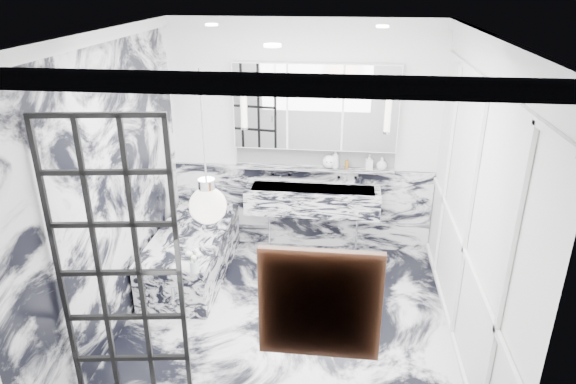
# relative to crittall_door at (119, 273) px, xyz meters

# --- Properties ---
(floor) EXTENTS (3.60, 3.60, 0.00)m
(floor) POSITION_rel_crittall_door_xyz_m (1.10, 0.99, -1.19)
(floor) COLOR silver
(floor) RESTS_ON ground
(ceiling) EXTENTS (3.60, 3.60, 0.00)m
(ceiling) POSITION_rel_crittall_door_xyz_m (1.10, 0.99, 1.61)
(ceiling) COLOR white
(ceiling) RESTS_ON wall_back
(wall_back) EXTENTS (3.60, 0.00, 3.60)m
(wall_back) POSITION_rel_crittall_door_xyz_m (1.10, 2.79, 0.21)
(wall_back) COLOR white
(wall_back) RESTS_ON floor
(wall_front) EXTENTS (3.60, 0.00, 3.60)m
(wall_front) POSITION_rel_crittall_door_xyz_m (1.10, -0.81, 0.21)
(wall_front) COLOR white
(wall_front) RESTS_ON floor
(wall_left) EXTENTS (0.00, 3.60, 3.60)m
(wall_left) POSITION_rel_crittall_door_xyz_m (-0.50, 0.99, 0.21)
(wall_left) COLOR white
(wall_left) RESTS_ON floor
(wall_right) EXTENTS (0.00, 3.60, 3.60)m
(wall_right) POSITION_rel_crittall_door_xyz_m (2.70, 0.99, 0.21)
(wall_right) COLOR white
(wall_right) RESTS_ON floor
(marble_clad_back) EXTENTS (3.18, 0.05, 1.05)m
(marble_clad_back) POSITION_rel_crittall_door_xyz_m (1.10, 2.76, -0.66)
(marble_clad_back) COLOR silver
(marble_clad_back) RESTS_ON floor
(marble_clad_left) EXTENTS (0.02, 3.56, 2.68)m
(marble_clad_left) POSITION_rel_crittall_door_xyz_m (-0.48, 0.99, 0.15)
(marble_clad_left) COLOR silver
(marble_clad_left) RESTS_ON floor
(panel_molding) EXTENTS (0.03, 3.40, 2.30)m
(panel_molding) POSITION_rel_crittall_door_xyz_m (2.68, 0.99, 0.11)
(panel_molding) COLOR white
(panel_molding) RESTS_ON floor
(soap_bottle_a) EXTENTS (0.10, 0.10, 0.23)m
(soap_bottle_a) POSITION_rel_crittall_door_xyz_m (1.51, 2.70, 0.02)
(soap_bottle_a) COLOR #8C5919
(soap_bottle_a) RESTS_ON ledge
(soap_bottle_b) EXTENTS (0.09, 0.09, 0.18)m
(soap_bottle_b) POSITION_rel_crittall_door_xyz_m (1.90, 2.70, -0.01)
(soap_bottle_b) COLOR #4C4C51
(soap_bottle_b) RESTS_ON ledge
(soap_bottle_c) EXTENTS (0.14, 0.14, 0.16)m
(soap_bottle_c) POSITION_rel_crittall_door_xyz_m (2.05, 2.70, -0.02)
(soap_bottle_c) COLOR silver
(soap_bottle_c) RESTS_ON ledge
(face_pot) EXTENTS (0.16, 0.16, 0.16)m
(face_pot) POSITION_rel_crittall_door_xyz_m (1.43, 2.70, -0.02)
(face_pot) COLOR white
(face_pot) RESTS_ON ledge
(amber_bottle) EXTENTS (0.04, 0.04, 0.10)m
(amber_bottle) POSITION_rel_crittall_door_xyz_m (1.64, 2.70, -0.05)
(amber_bottle) COLOR #8C5919
(amber_bottle) RESTS_ON ledge
(flower_vase) EXTENTS (0.09, 0.09, 0.12)m
(flower_vase) POSITION_rel_crittall_door_xyz_m (0.22, 1.07, -0.58)
(flower_vase) COLOR silver
(flower_vase) RESTS_ON bathtub
(crittall_door) EXTENTS (0.88, 0.16, 2.37)m
(crittall_door) POSITION_rel_crittall_door_xyz_m (0.00, 0.00, 0.00)
(crittall_door) COLOR black
(crittall_door) RESTS_ON floor
(artwork) EXTENTS (0.57, 0.05, 0.57)m
(artwork) POSITION_rel_crittall_door_xyz_m (1.51, -0.77, 0.39)
(artwork) COLOR #B25712
(artwork) RESTS_ON wall_front
(pendant_light) EXTENTS (0.22, 0.22, 0.22)m
(pendant_light) POSITION_rel_crittall_door_xyz_m (0.81, -0.37, 0.75)
(pendant_light) COLOR white
(pendant_light) RESTS_ON ceiling
(trough_sink) EXTENTS (1.60, 0.45, 0.30)m
(trough_sink) POSITION_rel_crittall_door_xyz_m (1.25, 2.54, -0.46)
(trough_sink) COLOR silver
(trough_sink) RESTS_ON wall_back
(ledge) EXTENTS (1.90, 0.14, 0.04)m
(ledge) POSITION_rel_crittall_door_xyz_m (1.25, 2.71, -0.12)
(ledge) COLOR silver
(ledge) RESTS_ON wall_back
(subway_tile) EXTENTS (1.90, 0.03, 0.23)m
(subway_tile) POSITION_rel_crittall_door_xyz_m (1.25, 2.77, 0.02)
(subway_tile) COLOR white
(subway_tile) RESTS_ON wall_back
(mirror_cabinet) EXTENTS (1.90, 0.16, 1.00)m
(mirror_cabinet) POSITION_rel_crittall_door_xyz_m (1.25, 2.71, 0.63)
(mirror_cabinet) COLOR white
(mirror_cabinet) RESTS_ON wall_back
(sconce_left) EXTENTS (0.07, 0.07, 0.40)m
(sconce_left) POSITION_rel_crittall_door_xyz_m (0.43, 2.62, 0.59)
(sconce_left) COLOR white
(sconce_left) RESTS_ON mirror_cabinet
(sconce_right) EXTENTS (0.07, 0.07, 0.40)m
(sconce_right) POSITION_rel_crittall_door_xyz_m (2.07, 2.62, 0.59)
(sconce_right) COLOR white
(sconce_right) RESTS_ON mirror_cabinet
(bathtub) EXTENTS (0.75, 1.65, 0.55)m
(bathtub) POSITION_rel_crittall_door_xyz_m (-0.07, 1.88, -0.91)
(bathtub) COLOR silver
(bathtub) RESTS_ON floor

